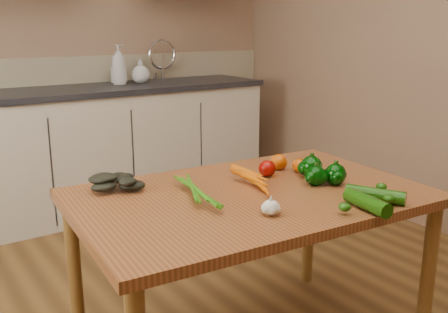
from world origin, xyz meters
The scene contains 17 objects.
room centered at (0.00, 0.17, 1.25)m, with size 4.04×5.04×2.64m.
counter_run centered at (0.21, 2.19, 0.46)m, with size 2.84×0.64×1.14m.
table centered at (0.19, 0.18, 0.62)m, with size 1.38×0.95×0.70m.
soap_bottle_a centered at (0.56, 2.24, 1.04)m, with size 0.11×0.11×0.29m, color silver.
soap_bottle_b centered at (0.59, 2.36, 0.99)m, with size 0.08×0.08×0.17m, color silver.
soap_bottle_c centered at (0.74, 2.26, 0.99)m, with size 0.14×0.14×0.18m, color silver.
carrot_bunch centered at (0.16, 0.24, 0.73)m, with size 0.24×0.19×0.07m, color orange, non-canonical shape.
leafy_greens centered at (-0.22, 0.48, 0.75)m, with size 0.19×0.17×0.09m, color black, non-canonical shape.
garlic_bulb centered at (0.10, -0.04, 0.73)m, with size 0.06×0.06×0.05m, color white.
pepper_a centered at (0.46, 0.11, 0.74)m, with size 0.08×0.08×0.08m, color #022F03.
pepper_b centered at (0.52, 0.19, 0.75)m, with size 0.09×0.09×0.09m, color #022F03.
pepper_c centered at (0.53, 0.07, 0.74)m, with size 0.08×0.08×0.08m, color #022F03.
tomato_a centered at (0.38, 0.31, 0.74)m, with size 0.07×0.07×0.07m, color #8D0802.
tomato_b centered at (0.49, 0.36, 0.74)m, with size 0.08×0.08×0.07m, color #C04704.
tomato_c centered at (0.53, 0.28, 0.73)m, with size 0.07×0.07×0.06m, color #C04704.
zucchini_a centered at (0.50, -0.15, 0.73)m, with size 0.05×0.05×0.21m, color #134107.
zucchini_b centered at (0.41, -0.19, 0.73)m, with size 0.05×0.05×0.19m, color #134107.
Camera 1 is at (-0.91, -1.24, 1.31)m, focal length 40.00 mm.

